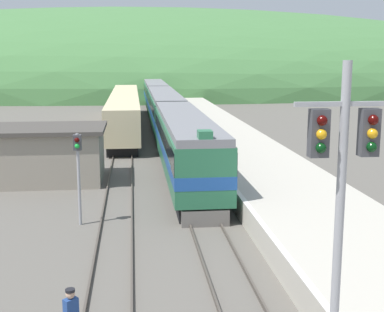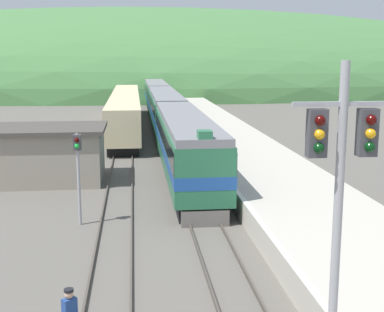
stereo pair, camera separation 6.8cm
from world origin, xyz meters
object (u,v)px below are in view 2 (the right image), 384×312
(siding_train, at_px, (125,111))
(express_train_lead_car, at_px, (185,145))
(signal_mast_main, at_px, (340,185))
(signal_post_siding, at_px, (78,160))
(carriage_third, at_px, (156,94))
(carriage_second, at_px, (165,110))

(siding_train, bearing_deg, express_train_lead_car, -80.64)
(signal_mast_main, distance_m, signal_post_siding, 15.36)
(siding_train, relative_size, signal_mast_main, 4.61)
(siding_train, xyz_separation_m, signal_post_siding, (-1.65, -33.57, 1.14))
(carriage_third, bearing_deg, signal_post_siding, -96.17)
(express_train_lead_car, distance_m, signal_mast_main, 22.49)
(carriage_third, distance_m, siding_train, 20.06)
(carriage_third, distance_m, signal_post_siding, 53.52)
(carriage_third, xyz_separation_m, siding_train, (-4.09, -19.63, -0.30))
(carriage_second, xyz_separation_m, siding_train, (-4.09, 2.89, -0.30))
(express_train_lead_car, height_order, carriage_second, express_train_lead_car)
(express_train_lead_car, bearing_deg, signal_post_siding, -123.36)
(carriage_second, relative_size, carriage_third, 1.00)
(carriage_second, bearing_deg, signal_post_siding, -100.61)
(siding_train, relative_size, signal_post_siding, 8.25)
(express_train_lead_car, height_order, signal_mast_main, signal_mast_main)
(express_train_lead_car, relative_size, carriage_third, 0.93)
(siding_train, xyz_separation_m, signal_mast_main, (5.30, -47.12, 3.12))
(express_train_lead_car, xyz_separation_m, siding_train, (-4.09, 24.84, -0.31))
(carriage_second, height_order, carriage_third, same)
(express_train_lead_car, height_order, signal_post_siding, express_train_lead_car)
(carriage_second, distance_m, siding_train, 5.02)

